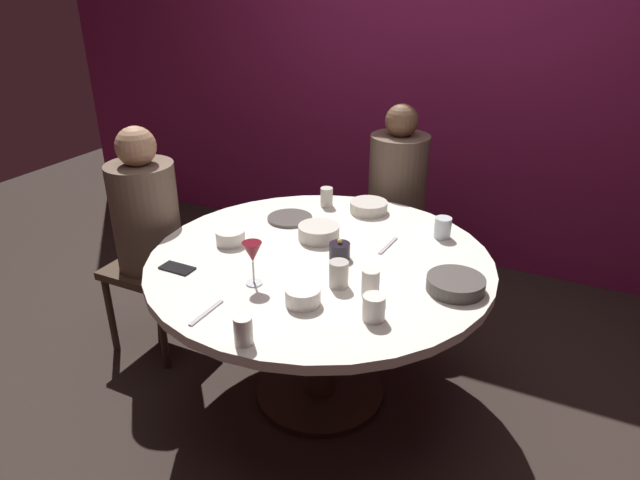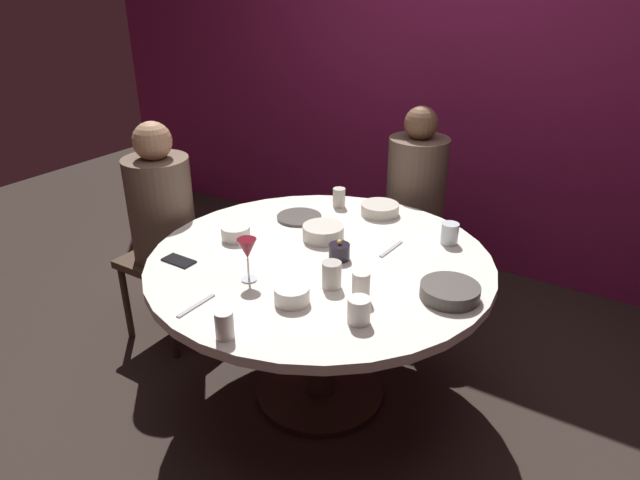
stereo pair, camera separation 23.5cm
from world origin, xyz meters
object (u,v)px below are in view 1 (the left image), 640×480
Objects in this scene: bowl_serving_large at (319,232)px; cup_by_left_diner at (443,228)px; bowl_sauce_side at (456,284)px; cup_by_right_diner at (243,330)px; cell_phone at (177,268)px; candle_holder at (340,251)px; cup_near_candle at (339,274)px; dinner_plate at (290,218)px; cup_beside_wine at (327,197)px; wine_glass at (252,254)px; bowl_salad_center at (230,237)px; seated_diner_left at (146,218)px; cup_center_front at (374,308)px; dining_table at (320,285)px; seated_diner_back at (398,185)px; cup_far_edge at (371,283)px; bowl_rice_portion at (368,207)px; bowl_small_white at (303,296)px.

cup_by_left_diner is at bearing 27.97° from bowl_serving_large.
bowl_sauce_side is at bearing -68.79° from cup_by_left_diner.
cup_by_right_diner is (-0.36, -1.07, 0.00)m from cup_by_left_diner.
candle_holder is at bearing 125.24° from cell_phone.
bowl_sauce_side is at bearing 22.10° from cup_near_candle.
dinner_plate is 0.25m from cup_beside_wine.
wine_glass is at bearing -73.73° from dinner_plate.
wine_glass is at bearing -121.17° from candle_holder.
bowl_salad_center is (-0.11, -0.35, 0.02)m from dinner_plate.
cup_by_left_diner reaches higher than bowl_salad_center.
candle_holder is (1.02, 0.03, 0.04)m from seated_diner_left.
cup_by_left_diner reaches higher than candle_holder.
dinner_plate is at bearing -109.38° from cup_beside_wine.
cup_by_right_diner and cup_beside_wine have the same top height.
cup_center_front is 1.05m from cup_beside_wine.
cell_phone is (0.47, -0.35, 0.00)m from seated_diner_left.
candle_holder is at bearing 128.90° from cup_center_front.
dinner_plate is 2.34× the size of cup_center_front.
candle_holder is at bearing 20.47° from dining_table.
cup_by_right_diner is (0.05, -1.64, 0.05)m from seated_diner_back.
dinner_plate is 0.92m from cup_center_front.
cup_far_edge reaches higher than dinner_plate.
cup_beside_wine reaches higher than cup_by_left_diner.
candle_holder is at bearing -38.87° from bowl_serving_large.
dining_table is 8.23× the size of wine_glass.
cup_far_edge is (-0.27, -0.18, 0.03)m from bowl_sauce_side.
cup_beside_wine reaches higher than cell_phone.
cup_beside_wine is (-0.09, 0.84, -0.08)m from wine_glass.
cell_phone is 0.64m from bowl_serving_large.
dinner_plate is at bearing 24.38° from seated_diner_left.
cup_near_candle is at bearing -76.88° from bowl_rice_portion.
wine_glass is 0.40m from bowl_salad_center.
wine_glass is 0.80× the size of bowl_sauce_side.
candle_holder is at bearing -34.40° from dinner_plate.
candle_holder is 0.51× the size of wine_glass.
dining_table is at bearing 106.59° from bowl_small_white.
bowl_sauce_side is 0.47m from cup_by_left_diner.
cup_by_left_diner is at bearing 53.75° from wine_glass.
cup_beside_wine is at bearing 36.06° from seated_diner_left.
cup_beside_wine reaches higher than bowl_small_white.
bowl_small_white is 1.37× the size of cup_by_left_diner.
cup_near_candle is 0.81m from cup_beside_wine.
cell_phone is at bearing -19.41° from seated_diner_back.
cup_by_left_diner is at bearing -17.43° from bowl_rice_portion.
cell_phone is at bearing -173.90° from wine_glass.
cup_far_edge is at bearing -67.75° from bowl_rice_portion.
bowl_rice_portion reaches higher than cell_phone.
bowl_rice_portion is 1.68× the size of cup_far_edge.
cup_center_front is at bearing -92.68° from cup_by_left_diner.
bowl_rice_portion is at bearing 77.93° from bowl_serving_large.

